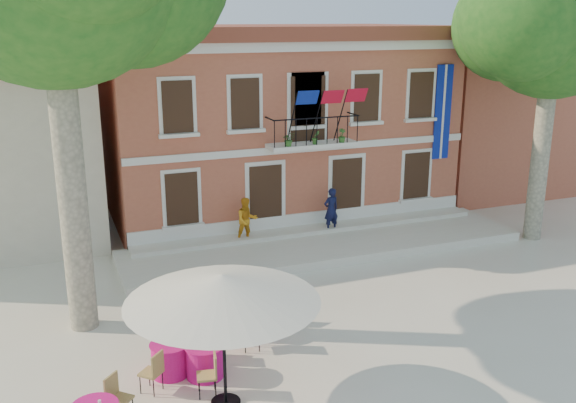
{
  "coord_description": "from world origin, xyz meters",
  "views": [
    {
      "loc": [
        -6.79,
        -14.77,
        7.8
      ],
      "look_at": [
        0.3,
        3.5,
        2.16
      ],
      "focal_mm": 40.0,
      "sensor_mm": 36.0,
      "label": 1
    }
  ],
  "objects_px": {
    "cafe_table_1": "(205,359)",
    "pedestrian_navy": "(331,210)",
    "patio_umbrella": "(222,289)",
    "pedestrian_orange": "(247,220)",
    "cafe_table_2": "(170,358)",
    "plane_tree_east": "(555,22)",
    "cafe_table_3": "(246,319)"
  },
  "relations": [
    {
      "from": "cafe_table_1",
      "to": "pedestrian_navy",
      "type": "bearing_deg",
      "value": 48.62
    },
    {
      "from": "patio_umbrella",
      "to": "cafe_table_1",
      "type": "relative_size",
      "value": 2.0
    },
    {
      "from": "cafe_table_2",
      "to": "plane_tree_east",
      "type": "bearing_deg",
      "value": 17.72
    },
    {
      "from": "cafe_table_3",
      "to": "pedestrian_orange",
      "type": "bearing_deg",
      "value": 72.1
    },
    {
      "from": "plane_tree_east",
      "to": "cafe_table_2",
      "type": "xyz_separation_m",
      "value": [
        -14.22,
        -4.54,
        -7.23
      ]
    },
    {
      "from": "plane_tree_east",
      "to": "pedestrian_orange",
      "type": "bearing_deg",
      "value": 165.9
    },
    {
      "from": "cafe_table_1",
      "to": "cafe_table_2",
      "type": "height_order",
      "value": "same"
    },
    {
      "from": "cafe_table_2",
      "to": "cafe_table_3",
      "type": "xyz_separation_m",
      "value": [
        2.17,
        1.18,
        0.01
      ]
    },
    {
      "from": "patio_umbrella",
      "to": "plane_tree_east",
      "type": "bearing_deg",
      "value": 24.65
    },
    {
      "from": "cafe_table_2",
      "to": "pedestrian_orange",
      "type": "bearing_deg",
      "value": 60.07
    },
    {
      "from": "patio_umbrella",
      "to": "pedestrian_navy",
      "type": "bearing_deg",
      "value": 53.47
    },
    {
      "from": "patio_umbrella",
      "to": "pedestrian_orange",
      "type": "relative_size",
      "value": 2.49
    },
    {
      "from": "cafe_table_3",
      "to": "cafe_table_1",
      "type": "bearing_deg",
      "value": -133.49
    },
    {
      "from": "pedestrian_orange",
      "to": "cafe_table_2",
      "type": "relative_size",
      "value": 0.94
    },
    {
      "from": "plane_tree_east",
      "to": "pedestrian_navy",
      "type": "relative_size",
      "value": 6.37
    },
    {
      "from": "patio_umbrella",
      "to": "cafe_table_1",
      "type": "height_order",
      "value": "patio_umbrella"
    },
    {
      "from": "pedestrian_orange",
      "to": "cafe_table_2",
      "type": "bearing_deg",
      "value": -120.27
    },
    {
      "from": "pedestrian_orange",
      "to": "cafe_table_1",
      "type": "relative_size",
      "value": 0.8
    },
    {
      "from": "pedestrian_navy",
      "to": "cafe_table_3",
      "type": "bearing_deg",
      "value": 39.55
    },
    {
      "from": "cafe_table_1",
      "to": "cafe_table_2",
      "type": "bearing_deg",
      "value": 153.01
    },
    {
      "from": "cafe_table_1",
      "to": "pedestrian_orange",
      "type": "bearing_deg",
      "value": 65.64
    },
    {
      "from": "patio_umbrella",
      "to": "cafe_table_3",
      "type": "xyz_separation_m",
      "value": [
        1.34,
        2.78,
        -2.2
      ]
    },
    {
      "from": "plane_tree_east",
      "to": "cafe_table_1",
      "type": "relative_size",
      "value": 5.27
    },
    {
      "from": "pedestrian_orange",
      "to": "cafe_table_3",
      "type": "xyz_separation_m",
      "value": [
        -1.91,
        -5.91,
        -0.66
      ]
    },
    {
      "from": "plane_tree_east",
      "to": "cafe_table_2",
      "type": "distance_m",
      "value": 16.59
    },
    {
      "from": "plane_tree_east",
      "to": "cafe_table_1",
      "type": "bearing_deg",
      "value": -160.05
    },
    {
      "from": "patio_umbrella",
      "to": "pedestrian_orange",
      "type": "distance_m",
      "value": 9.4
    },
    {
      "from": "plane_tree_east",
      "to": "cafe_table_2",
      "type": "relative_size",
      "value": 6.18
    },
    {
      "from": "pedestrian_navy",
      "to": "cafe_table_3",
      "type": "distance_m",
      "value": 7.82
    },
    {
      "from": "cafe_table_1",
      "to": "cafe_table_3",
      "type": "distance_m",
      "value": 2.13
    },
    {
      "from": "patio_umbrella",
      "to": "pedestrian_navy",
      "type": "distance_m",
      "value": 10.91
    },
    {
      "from": "pedestrian_orange",
      "to": "cafe_table_3",
      "type": "distance_m",
      "value": 6.24
    }
  ]
}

